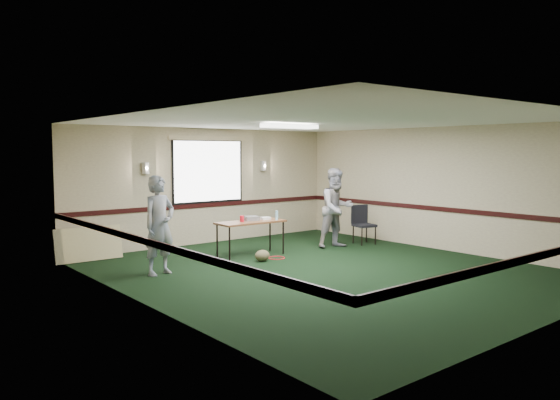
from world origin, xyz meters
TOP-DOWN VIEW (x-y plane):
  - ground at (0.00, 0.00)m, footprint 8.00×8.00m
  - room_shell at (0.00, 2.12)m, footprint 8.00×8.02m
  - folding_table at (-0.21, 1.99)m, footprint 1.47×0.61m
  - projector at (-0.15, 2.06)m, footprint 0.33×0.29m
  - game_console at (0.19, 2.03)m, footprint 0.22×0.18m
  - red_cup at (-0.41, 2.02)m, footprint 0.09×0.09m
  - water_bottle at (0.32, 1.80)m, footprint 0.06×0.06m
  - duffel_bag at (-0.37, 1.40)m, footprint 0.38×0.33m
  - cable_coil at (0.04, 1.46)m, footprint 0.37×0.37m
  - folded_table at (-3.00, 3.60)m, footprint 1.32×0.23m
  - conference_chair at (2.75, 1.61)m, footprint 0.54×0.55m
  - person_left at (-2.46, 1.62)m, footprint 0.71×0.55m
  - person_right at (1.89, 1.61)m, footprint 0.97×0.81m

SIDE VIEW (x-z plane):
  - ground at x=0.00m, z-range 0.00..0.00m
  - cable_coil at x=0.04m, z-range 0.00..0.02m
  - duffel_bag at x=-0.37m, z-range 0.00..0.23m
  - folded_table at x=-3.00m, z-range 0.00..0.67m
  - conference_chair at x=2.75m, z-range 0.08..0.98m
  - folding_table at x=-0.21m, z-range 0.31..1.04m
  - game_console at x=0.19m, z-range 0.73..0.78m
  - projector at x=-0.15m, z-range 0.73..0.82m
  - red_cup at x=-0.41m, z-range 0.73..0.86m
  - water_bottle at x=0.32m, z-range 0.73..0.92m
  - person_left at x=-2.46m, z-range 0.00..1.74m
  - person_right at x=1.89m, z-range 0.00..1.79m
  - room_shell at x=0.00m, z-range -2.42..5.58m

